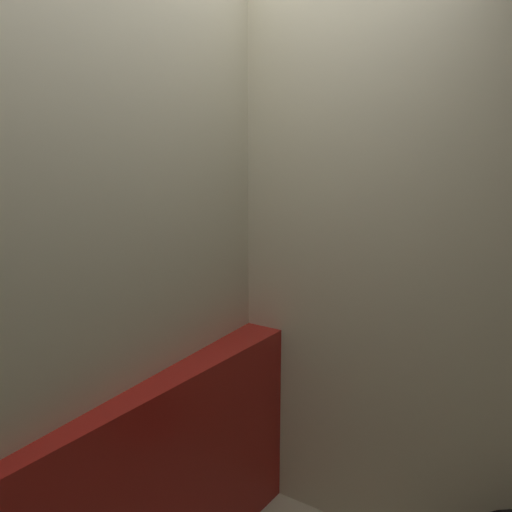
{
  "coord_description": "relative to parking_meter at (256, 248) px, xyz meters",
  "views": [
    {
      "loc": [
        1.59,
        -1.42,
        1.88
      ],
      "look_at": [
        -0.32,
        1.28,
        1.13
      ],
      "focal_mm": 35.0,
      "sensor_mm": 36.0,
      "label": 1
    }
  ],
  "objects": [
    {
      "name": "building_facade",
      "position": [
        0.32,
        3.42,
        1.56
      ],
      "size": [
        24.0,
        0.3,
        5.5
      ],
      "color": "tan",
      "rests_on": "ground_plane"
    },
    {
      "name": "parking_meter",
      "position": [
        0.0,
        0.0,
        0.0
      ],
      "size": [
        0.21,
        0.15,
        1.52
      ],
      "color": "#2D2D30",
      "rests_on": "sidewalk"
    },
    {
      "name": "sidewalk",
      "position": [
        0.32,
        0.92,
        -1.13
      ],
      "size": [
        24.0,
        2.8,
        0.12
      ],
      "color": "#9E9B96",
      "rests_on": "ground_plane"
    }
  ]
}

